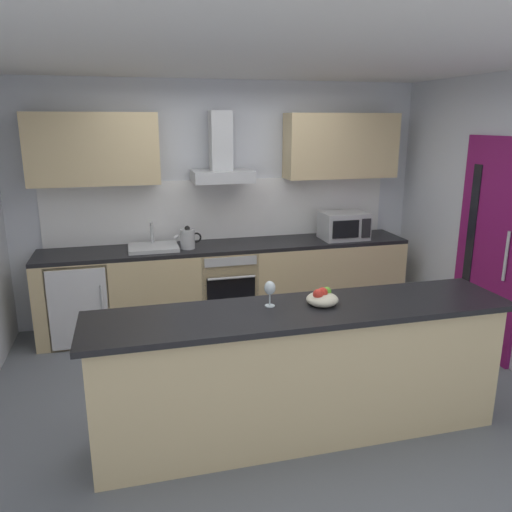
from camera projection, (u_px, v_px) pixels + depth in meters
ground at (264, 386)px, 4.29m from camera, size 5.47×4.47×0.02m
ceiling at (265, 59)px, 3.61m from camera, size 5.47×4.47×0.02m
wall_back at (222, 202)px, 5.63m from camera, size 5.47×0.12×2.60m
wall_right at (511, 222)px, 4.51m from camera, size 0.12×4.47×2.60m
backsplash_tile at (223, 209)px, 5.58m from camera, size 3.80×0.02×0.66m
counter_back at (229, 285)px, 5.50m from camera, size 3.93×0.60×0.90m
counter_island at (302, 372)px, 3.50m from camera, size 2.91×0.64×0.96m
upper_cabinets at (225, 147)px, 5.26m from camera, size 3.88×0.32×0.70m
side_door at (489, 248)px, 4.70m from camera, size 0.08×0.85×2.05m
oven at (226, 285)px, 5.46m from camera, size 0.60×0.62×0.80m
refrigerator at (81, 300)px, 5.10m from camera, size 0.58×0.60×0.85m
microwave at (344, 226)px, 5.61m from camera, size 0.50×0.38×0.30m
sink at (153, 247)px, 5.17m from camera, size 0.50×0.40×0.26m
kettle at (188, 239)px, 5.19m from camera, size 0.29×0.15×0.24m
range_hood at (221, 160)px, 5.24m from camera, size 0.62×0.45×0.72m
wine_glass at (270, 289)px, 3.39m from camera, size 0.08×0.08×0.18m
fruit_bowl at (322, 298)px, 3.45m from camera, size 0.22×0.22×0.13m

